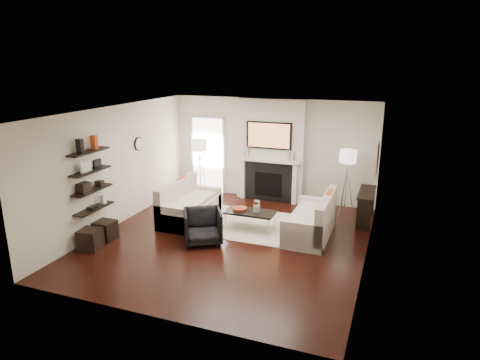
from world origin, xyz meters
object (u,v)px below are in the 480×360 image
(ottoman_near, at_px, (105,230))
(loveseat_right_base, at_px, (310,226))
(lamp_right_shade, at_px, (348,156))
(lamp_left_shade, at_px, (200,145))
(coffee_table, at_px, (250,212))
(armchair, at_px, (203,225))
(loveseat_left_base, at_px, (190,211))

(ottoman_near, bearing_deg, loveseat_right_base, 23.29)
(lamp_right_shade, bearing_deg, lamp_left_shade, -179.95)
(loveseat_right_base, distance_m, lamp_right_shade, 2.11)
(coffee_table, xyz_separation_m, lamp_left_shade, (-2.06, 1.73, 1.05))
(armchair, xyz_separation_m, ottoman_near, (-2.00, -0.59, -0.19))
(lamp_left_shade, height_order, lamp_right_shade, same)
(coffee_table, height_order, lamp_left_shade, lamp_left_shade)
(loveseat_left_base, bearing_deg, coffee_table, -1.39)
(coffee_table, relative_size, ottoman_near, 2.75)
(lamp_left_shade, bearing_deg, armchair, -63.40)
(loveseat_left_base, relative_size, loveseat_right_base, 1.00)
(loveseat_right_base, bearing_deg, lamp_right_shade, 72.07)
(loveseat_left_base, bearing_deg, ottoman_near, -125.10)
(loveseat_left_base, height_order, armchair, armchair)
(coffee_table, relative_size, lamp_right_shade, 2.75)
(loveseat_left_base, xyz_separation_m, armchair, (0.84, -1.06, 0.18))
(armchair, xyz_separation_m, lamp_right_shade, (2.52, 2.75, 1.06))
(loveseat_left_base, relative_size, lamp_left_shade, 4.50)
(loveseat_right_base, distance_m, ottoman_near, 4.35)
(coffee_table, bearing_deg, lamp_right_shade, 43.23)
(coffee_table, height_order, armchair, armchair)
(loveseat_left_base, relative_size, coffee_table, 1.64)
(loveseat_left_base, distance_m, lamp_left_shade, 2.17)
(loveseat_left_base, bearing_deg, loveseat_right_base, 1.53)
(loveseat_left_base, xyz_separation_m, lamp_right_shade, (3.36, 1.70, 1.24))
(loveseat_right_base, bearing_deg, loveseat_left_base, -178.47)
(ottoman_near, bearing_deg, lamp_left_shade, 79.47)
(loveseat_left_base, relative_size, armchair, 2.34)
(loveseat_right_base, relative_size, ottoman_near, 4.50)
(loveseat_left_base, distance_m, armchair, 1.36)
(coffee_table, bearing_deg, loveseat_right_base, 4.88)
(coffee_table, bearing_deg, loveseat_left_base, 178.61)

